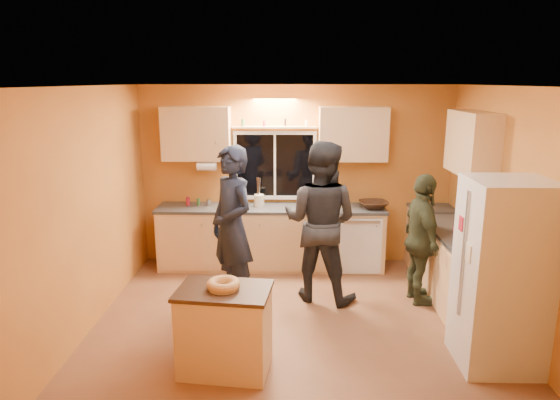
{
  "coord_description": "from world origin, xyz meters",
  "views": [
    {
      "loc": [
        -0.08,
        -5.17,
        2.66
      ],
      "look_at": [
        -0.19,
        0.4,
        1.32
      ],
      "focal_mm": 32.0,
      "sensor_mm": 36.0,
      "label": 1
    }
  ],
  "objects_px": {
    "person_left": "(232,227)",
    "island": "(225,329)",
    "refrigerator": "(502,275)",
    "person_center": "(320,222)",
    "person_right": "(422,240)"
  },
  "relations": [
    {
      "from": "refrigerator",
      "to": "person_center",
      "type": "relative_size",
      "value": 0.91
    },
    {
      "from": "person_left",
      "to": "person_center",
      "type": "xyz_separation_m",
      "value": [
        1.06,
        0.16,
        0.02
      ]
    },
    {
      "from": "island",
      "to": "person_right",
      "type": "relative_size",
      "value": 0.57
    },
    {
      "from": "refrigerator",
      "to": "person_left",
      "type": "relative_size",
      "value": 0.93
    },
    {
      "from": "island",
      "to": "person_center",
      "type": "xyz_separation_m",
      "value": [
        0.97,
        1.64,
        0.57
      ]
    },
    {
      "from": "person_center",
      "to": "person_right",
      "type": "distance_m",
      "value": 1.23
    },
    {
      "from": "island",
      "to": "person_left",
      "type": "height_order",
      "value": "person_left"
    },
    {
      "from": "person_center",
      "to": "person_right",
      "type": "bearing_deg",
      "value": -163.79
    },
    {
      "from": "island",
      "to": "person_right",
      "type": "xyz_separation_m",
      "value": [
        2.18,
        1.53,
        0.39
      ]
    },
    {
      "from": "refrigerator",
      "to": "person_center",
      "type": "bearing_deg",
      "value": 137.59
    },
    {
      "from": "refrigerator",
      "to": "person_right",
      "type": "height_order",
      "value": "refrigerator"
    },
    {
      "from": "person_right",
      "to": "refrigerator",
      "type": "bearing_deg",
      "value": -168.78
    },
    {
      "from": "refrigerator",
      "to": "person_right",
      "type": "distance_m",
      "value": 1.41
    },
    {
      "from": "refrigerator",
      "to": "island",
      "type": "bearing_deg",
      "value": -176.02
    },
    {
      "from": "person_left",
      "to": "island",
      "type": "bearing_deg",
      "value": -33.97
    }
  ]
}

